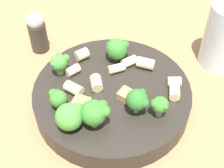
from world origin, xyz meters
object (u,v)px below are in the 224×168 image
at_px(rigatoni_1, 74,69).
at_px(rigatoni_5, 82,54).
at_px(chicken_chunk_0, 126,95).
at_px(chicken_chunk_1, 81,105).
at_px(rigatoni_7, 146,63).
at_px(broccoli_floret_0, 116,49).
at_px(rigatoni_2, 129,62).
at_px(broccoli_floret_4, 95,112).
at_px(drinking_glass, 224,39).
at_px(pasta_bowl, 112,95).
at_px(rigatoni_3, 74,89).
at_px(rigatoni_0, 116,68).
at_px(pepper_shaker, 37,32).
at_px(broccoli_floret_3, 58,98).
at_px(broccoli_floret_6, 70,116).
at_px(broccoli_floret_2, 59,63).
at_px(broccoli_floret_5, 138,100).
at_px(rigatoni_6, 96,83).
at_px(rigatoni_4, 175,92).
at_px(broccoli_floret_1, 160,105).
at_px(rigatoni_8, 174,82).

relative_size(rigatoni_1, rigatoni_5, 1.07).
height_order(chicken_chunk_0, chicken_chunk_1, chicken_chunk_1).
bearing_deg(rigatoni_7, chicken_chunk_1, 69.52).
relative_size(broccoli_floret_0, rigatoni_2, 1.63).
relative_size(chicken_chunk_0, chicken_chunk_1, 0.93).
relative_size(broccoli_floret_4, rigatoni_7, 1.60).
distance_m(rigatoni_5, rigatoni_7, 0.11).
xyz_separation_m(rigatoni_5, drinking_glass, (-0.20, -0.15, 0.01)).
bearing_deg(chicken_chunk_1, rigatoni_5, -58.63).
bearing_deg(pasta_bowl, rigatoni_3, 36.15).
bearing_deg(rigatoni_0, pasta_bowl, 107.18).
height_order(rigatoni_3, pepper_shaker, pepper_shaker).
relative_size(rigatoni_2, pepper_shaker, 0.31).
distance_m(pasta_bowl, chicken_chunk_0, 0.04).
bearing_deg(chicken_chunk_1, broccoli_floret_3, 20.79).
bearing_deg(rigatoni_5, pasta_bowl, 153.91).
bearing_deg(drinking_glass, pasta_bowl, 56.15).
height_order(broccoli_floret_3, rigatoni_2, broccoli_floret_3).
relative_size(broccoli_floret_4, broccoli_floret_6, 1.10).
height_order(pasta_bowl, broccoli_floret_4, broccoli_floret_4).
distance_m(broccoli_floret_2, rigatoni_1, 0.03).
xyz_separation_m(broccoli_floret_5, chicken_chunk_1, (0.07, 0.03, -0.02)).
xyz_separation_m(broccoli_floret_4, pepper_shaker, (0.20, -0.13, -0.02)).
bearing_deg(rigatoni_3, broccoli_floret_0, -102.08).
xyz_separation_m(rigatoni_0, rigatoni_6, (0.01, 0.04, 0.00)).
relative_size(broccoli_floret_4, drinking_glass, 0.39).
height_order(broccoli_floret_6, rigatoni_4, broccoli_floret_6).
bearing_deg(rigatoni_1, broccoli_floret_6, 120.66).
bearing_deg(rigatoni_3, broccoli_floret_2, -30.40).
height_order(broccoli_floret_5, drinking_glass, drinking_glass).
height_order(rigatoni_4, pepper_shaker, pepper_shaker).
bearing_deg(broccoli_floret_4, broccoli_floret_0, -74.18).
height_order(pasta_bowl, drinking_glass, drinking_glass).
distance_m(broccoli_floret_6, drinking_glass, 0.30).
distance_m(broccoli_floret_2, rigatoni_3, 0.05).
xyz_separation_m(pasta_bowl, rigatoni_6, (0.02, 0.01, 0.02)).
height_order(rigatoni_2, rigatoni_3, rigatoni_3).
xyz_separation_m(broccoli_floret_0, chicken_chunk_1, (-0.01, 0.12, -0.01)).
distance_m(broccoli_floret_6, rigatoni_3, 0.06).
distance_m(broccoli_floret_1, pepper_shaker, 0.28).
bearing_deg(pasta_bowl, broccoli_floret_0, -68.03).
bearing_deg(broccoli_floret_3, rigatoni_7, -119.63).
bearing_deg(rigatoni_7, rigatoni_2, 15.82).
bearing_deg(rigatoni_3, rigatoni_6, -132.79).
relative_size(rigatoni_3, rigatoni_7, 1.01).
distance_m(rigatoni_6, rigatoni_8, 0.12).
xyz_separation_m(pasta_bowl, rigatoni_2, (0.00, -0.06, 0.02)).
distance_m(broccoli_floret_3, chicken_chunk_0, 0.10).
relative_size(broccoli_floret_3, broccoli_floret_5, 0.75).
height_order(pasta_bowl, rigatoni_5, rigatoni_5).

